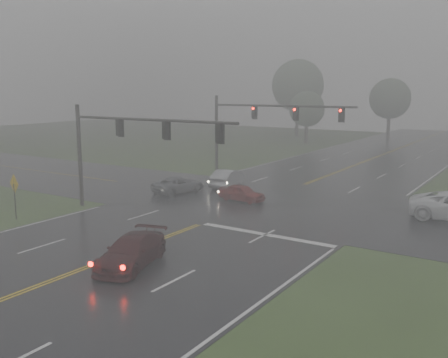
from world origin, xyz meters
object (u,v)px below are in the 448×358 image
Objects in this scene: signal_gantry_near at (121,138)px; sedan_silver at (227,187)px; sedan_red at (242,201)px; signal_gantry_far at (256,120)px; sedan_maroon at (132,266)px; car_grey at (179,192)px.

sedan_silver is at bearing 85.78° from signal_gantry_near.
sedan_red is 12.23m from signal_gantry_far.
car_grey is (-8.82, 14.89, 0.00)m from sedan_maroon.
signal_gantry_near is at bearing -91.14° from signal_gantry_far.
sedan_maroon is 1.08× the size of sedan_silver.
sedan_red is 0.27× the size of signal_gantry_near.
sedan_maroon is 11.84m from signal_gantry_near.
sedan_silver is at bearing -84.92° from signal_gantry_far.
signal_gantry_far reaches higher than car_grey.
sedan_red is at bearing -65.80° from signal_gantry_far.
signal_gantry_near is 0.93× the size of signal_gantry_far.
car_grey is 0.34× the size of signal_gantry_near.
signal_gantry_near is at bearing 74.86° from sedan_silver.
car_grey is at bearing -98.32° from signal_gantry_far.
sedan_silver is 0.32× the size of signal_gantry_far.
signal_gantry_far is (-7.35, 24.92, 5.44)m from sedan_maroon.
sedan_silver is 4.67m from car_grey.
sedan_maroon is at bearing 133.24° from car_grey.
sedan_maroon is 1.35× the size of sedan_red.
sedan_silver is 0.34× the size of signal_gantry_near.
car_grey is (-5.96, -0.04, 0.00)m from sedan_red.
sedan_silver is 1.00× the size of car_grey.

